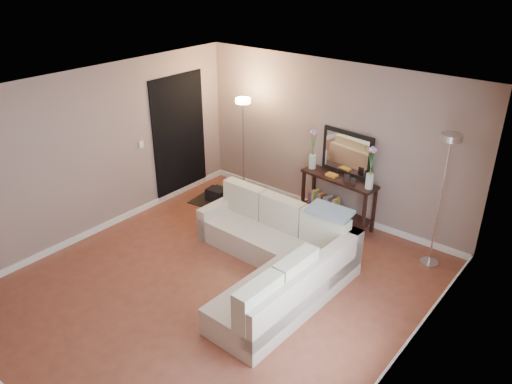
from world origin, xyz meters
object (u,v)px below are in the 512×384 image
Objects in this scene: console_table at (333,196)px; floor_lamp_unlit at (445,176)px; sectional_sofa at (277,255)px; floor_lamp_lit at (243,129)px.

floor_lamp_unlit is at bearing -7.27° from console_table.
sectional_sofa is 1.33× the size of floor_lamp_lit.
floor_lamp_unlit is (1.77, -0.23, 0.94)m from console_table.
floor_lamp_lit reaches higher than console_table.
floor_lamp_lit is at bearing 140.42° from sectional_sofa.
floor_lamp_lit is at bearing 179.79° from floor_lamp_unlit.
sectional_sofa is 2.72m from floor_lamp_lit.
console_table is (-0.21, 1.83, 0.14)m from sectional_sofa.
sectional_sofa is at bearing -39.58° from floor_lamp_lit.
console_table is at bearing 6.93° from floor_lamp_lit.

